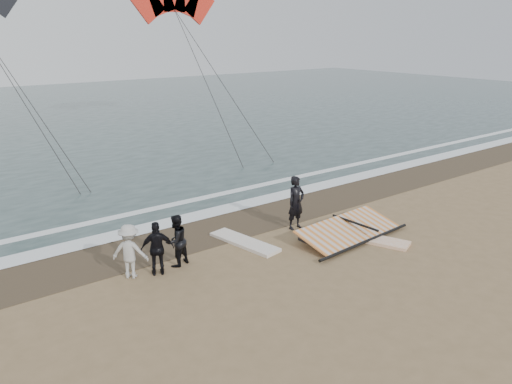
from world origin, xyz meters
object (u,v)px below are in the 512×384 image
Objects in this scene: man_main at (296,203)px; board_white at (370,239)px; sail_rig at (344,231)px; board_cream at (244,242)px.

board_white is at bearing -63.03° from man_main.
sail_rig is at bearing 98.78° from board_white.
man_main is 0.75× the size of board_white.
board_cream is at bearing 153.60° from sail_rig.
board_cream is (-2.24, -0.03, -0.90)m from man_main.
man_main is 0.73× the size of board_cream.
sail_rig reaches higher than board_cream.
board_white is 0.90m from sail_rig.
board_cream is at bearing 124.26° from board_white.
sail_rig reaches higher than board_white.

